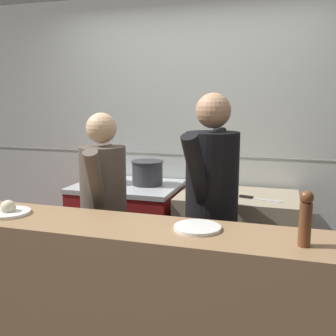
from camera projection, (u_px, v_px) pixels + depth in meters
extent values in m
cube|color=silver|center=(190.00, 139.00, 3.67)|extent=(8.00, 0.06, 2.60)
cube|color=gray|center=(189.00, 155.00, 3.67)|extent=(8.00, 0.00, 0.01)
cube|color=maroon|center=(129.00, 236.00, 3.58)|extent=(0.89, 0.70, 0.88)
cube|color=#B7BABF|center=(128.00, 186.00, 3.50)|extent=(0.91, 0.71, 0.04)
cube|color=#B7BABF|center=(113.00, 241.00, 3.25)|extent=(0.80, 0.03, 0.10)
cube|color=gray|center=(236.00, 246.00, 3.30)|extent=(0.96, 0.65, 0.89)
cube|color=black|center=(230.00, 308.00, 3.08)|extent=(0.94, 0.04, 0.10)
cube|color=#93704C|center=(125.00, 309.00, 2.21)|extent=(2.52, 0.45, 1.00)
cylinder|color=#B7BABF|center=(101.00, 174.00, 3.51)|extent=(0.29, 0.29, 0.17)
cylinder|color=#B7BABF|center=(100.00, 165.00, 3.50)|extent=(0.31, 0.31, 0.01)
cylinder|color=#2D2D33|center=(147.00, 173.00, 3.46)|extent=(0.27, 0.27, 0.21)
cylinder|color=#2D2D33|center=(147.00, 162.00, 3.44)|extent=(0.28, 0.28, 0.01)
cone|color=#B7BABF|center=(211.00, 186.00, 3.30)|extent=(0.24, 0.24, 0.10)
cube|color=#B7BABF|center=(267.00, 200.00, 3.03)|extent=(0.23, 0.08, 0.01)
cube|color=black|center=(246.00, 197.00, 3.10)|extent=(0.11, 0.05, 0.02)
cylinder|color=white|center=(9.00, 213.00, 2.32)|extent=(0.25, 0.25, 0.02)
sphere|color=beige|center=(8.00, 207.00, 2.31)|extent=(0.09, 0.09, 0.09)
cylinder|color=white|center=(197.00, 228.00, 2.05)|extent=(0.25, 0.25, 0.02)
cylinder|color=brown|center=(305.00, 225.00, 1.80)|extent=(0.06, 0.06, 0.21)
sphere|color=brown|center=(307.00, 197.00, 1.78)|extent=(0.06, 0.06, 0.06)
cube|color=black|center=(106.00, 280.00, 2.85)|extent=(0.30, 0.23, 0.74)
cylinder|color=brown|center=(103.00, 190.00, 2.73)|extent=(0.38, 0.38, 0.61)
sphere|color=#D8AD84|center=(101.00, 128.00, 2.66)|extent=(0.21, 0.21, 0.21)
cylinder|color=brown|center=(109.00, 175.00, 2.91)|extent=(0.16, 0.32, 0.51)
cylinder|color=brown|center=(96.00, 186.00, 2.53)|extent=(0.16, 0.32, 0.51)
cube|color=black|center=(210.00, 286.00, 2.70)|extent=(0.33, 0.26, 0.80)
cylinder|color=black|center=(212.00, 182.00, 2.57)|extent=(0.42, 0.42, 0.66)
sphere|color=tan|center=(213.00, 111.00, 2.49)|extent=(0.23, 0.23, 0.23)
cylinder|color=black|center=(225.00, 166.00, 2.73)|extent=(0.18, 0.35, 0.55)
cylinder|color=black|center=(198.00, 176.00, 2.38)|extent=(0.18, 0.35, 0.55)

